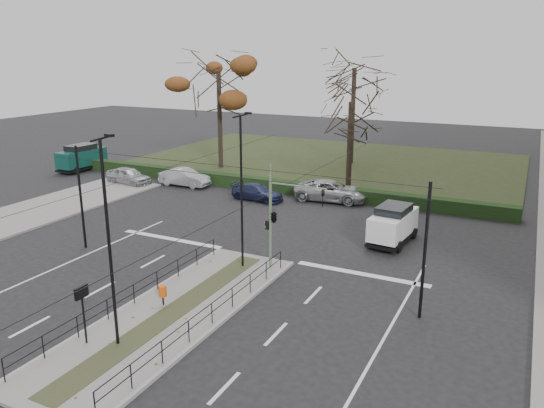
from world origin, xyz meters
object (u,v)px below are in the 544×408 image
at_px(parked_car_first, 129,176).
at_px(parked_car_second, 185,177).
at_px(streetlamp_median_near, 109,243).
at_px(green_van, 82,157).
at_px(parked_car_fourth, 331,191).
at_px(parked_car_third, 257,192).
at_px(bare_tree_center, 354,75).
at_px(bare_tree_near, 351,108).
at_px(white_van, 393,223).
at_px(litter_bin, 163,291).
at_px(info_panel, 82,299).
at_px(traffic_light, 275,215).
at_px(rust_tree, 218,71).
at_px(streetlamp_median_far, 242,191).

height_order(parked_car_first, parked_car_second, parked_car_second).
relative_size(streetlamp_median_near, green_van, 1.61).
bearing_deg(parked_car_fourth, parked_car_first, 92.88).
xyz_separation_m(parked_car_second, parked_car_third, (7.67, -1.24, -0.14)).
distance_m(parked_car_fourth, green_van, 25.40).
distance_m(parked_car_first, parked_car_second, 4.99).
xyz_separation_m(bare_tree_center, bare_tree_near, (3.08, -10.08, -2.21)).
xyz_separation_m(parked_car_fourth, bare_tree_center, (-3.13, 14.33, 8.08)).
xyz_separation_m(parked_car_second, white_van, (19.38, -6.15, 0.47)).
bearing_deg(bare_tree_near, litter_bin, -91.04).
height_order(streetlamp_median_near, bare_tree_near, bare_tree_near).
height_order(parked_car_second, bare_tree_center, bare_tree_center).
xyz_separation_m(litter_bin, info_panel, (-0.68, -3.91, 1.20)).
bearing_deg(parked_car_second, white_van, -107.90).
xyz_separation_m(info_panel, parked_car_fourth, (1.17, 24.06, -1.22)).
xyz_separation_m(litter_bin, parked_car_third, (-4.69, 17.83, -0.19)).
xyz_separation_m(parked_car_third, parked_car_fourth, (5.18, 2.32, 0.17)).
bearing_deg(litter_bin, bare_tree_near, 88.96).
xyz_separation_m(parked_car_second, green_van, (-12.55, 0.81, 0.56)).
bearing_deg(info_panel, green_van, 135.53).
xyz_separation_m(parked_car_third, white_van, (11.71, -4.91, 0.60)).
height_order(traffic_light, rust_tree, rust_tree).
xyz_separation_m(info_panel, bare_tree_near, (1.12, 28.30, 4.65)).
bearing_deg(streetlamp_median_near, parked_car_third, 103.66).
relative_size(streetlamp_median_near, white_van, 1.84).
bearing_deg(info_panel, parked_car_fourth, 87.22).
distance_m(info_panel, parked_car_first, 26.95).
bearing_deg(white_van, rust_tree, 146.08).
bearing_deg(bare_tree_near, parked_car_first, -158.35).
relative_size(streetlamp_median_near, streetlamp_median_far, 1.01).
height_order(parked_car_first, bare_tree_near, bare_tree_near).
height_order(streetlamp_median_near, parked_car_fourth, streetlamp_median_near).
height_order(litter_bin, bare_tree_center, bare_tree_center).
bearing_deg(green_van, rust_tree, 30.59).
bearing_deg(parked_car_first, white_van, -93.93).
xyz_separation_m(streetlamp_median_near, white_van, (6.55, 16.34, -3.07)).
bearing_deg(streetlamp_median_far, rust_tree, 124.20).
height_order(white_van, bare_tree_center, bare_tree_center).
bearing_deg(parked_car_third, bare_tree_near, -33.68).
distance_m(streetlamp_median_far, bare_tree_near, 19.07).
bearing_deg(green_van, info_panel, -44.47).
distance_m(litter_bin, streetlamp_median_far, 6.54).
distance_m(litter_bin, bare_tree_near, 25.09).
bearing_deg(parked_car_first, streetlamp_median_near, -133.23).
distance_m(litter_bin, bare_tree_center, 35.50).
relative_size(traffic_light, white_van, 1.11).
bearing_deg(bare_tree_center, info_panel, -87.08).
xyz_separation_m(streetlamp_median_near, parked_car_second, (-12.83, 22.49, -3.53)).
xyz_separation_m(traffic_light, litter_bin, (-2.59, -6.06, -2.20)).
height_order(info_panel, streetlamp_median_far, streetlamp_median_far).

